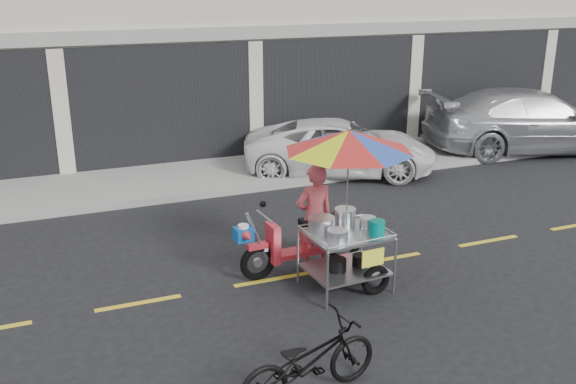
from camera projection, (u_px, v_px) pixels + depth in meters
name	position (u px, v px, depth m)	size (l,w,h in m)	color
ground	(387.00, 259.00, 10.40)	(90.00, 90.00, 0.00)	black
sidewalk	(270.00, 166.00, 15.21)	(45.00, 3.00, 0.15)	gray
centerline	(387.00, 259.00, 10.40)	(42.00, 0.10, 0.01)	gold
white_pickup	(340.00, 147.00, 14.81)	(2.03, 4.40, 1.22)	white
silver_pickup	(531.00, 121.00, 16.60)	(2.26, 5.55, 1.61)	#A6A8AD
near_bicycle	(309.00, 361.00, 6.87)	(0.59, 1.69, 0.89)	black
food_vendor_rig	(334.00, 184.00, 9.23)	(2.47, 1.95, 2.41)	black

